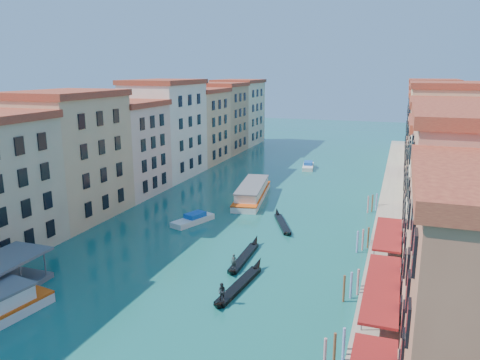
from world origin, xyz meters
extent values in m
cube|color=tan|center=(-26.00, 39.50, 9.50)|extent=(12.00, 17.00, 19.00)
cube|color=maroon|center=(-26.00, 39.50, 19.50)|extent=(12.80, 17.40, 1.00)
cube|color=#DBAA8F|center=(-26.00, 55.00, 8.25)|extent=(12.00, 14.00, 16.50)
cube|color=maroon|center=(-26.00, 55.00, 17.00)|extent=(12.80, 14.40, 1.00)
cube|color=beige|center=(-26.00, 71.00, 10.00)|extent=(12.00, 18.00, 20.00)
cube|color=maroon|center=(-26.00, 71.00, 20.50)|extent=(12.80, 18.40, 1.00)
cube|color=tan|center=(-26.00, 88.00, 8.75)|extent=(12.00, 16.00, 17.50)
cube|color=maroon|center=(-26.00, 88.00, 18.00)|extent=(12.80, 16.40, 1.00)
cube|color=tan|center=(-26.00, 103.50, 9.25)|extent=(12.00, 15.00, 18.50)
cube|color=maroon|center=(-26.00, 103.50, 19.00)|extent=(12.80, 15.40, 1.00)
cube|color=beige|center=(-26.00, 119.50, 9.50)|extent=(12.00, 17.00, 19.00)
cube|color=maroon|center=(-26.00, 119.50, 19.50)|extent=(12.80, 17.40, 1.00)
cube|color=beige|center=(30.00, 39.00, 8.25)|extent=(12.00, 14.00, 16.50)
cube|color=maroon|center=(30.00, 39.00, 17.00)|extent=(12.80, 14.40, 1.00)
cube|color=#A4644B|center=(30.00, 54.00, 9.00)|extent=(12.00, 16.00, 18.00)
cube|color=maroon|center=(30.00, 54.00, 18.50)|extent=(12.80, 16.40, 1.00)
cube|color=tan|center=(30.00, 71.00, 10.00)|extent=(12.00, 18.00, 20.00)
cube|color=maroon|center=(30.00, 71.00, 20.50)|extent=(12.80, 18.40, 1.00)
cube|color=#9A493D|center=(30.00, 87.50, 8.75)|extent=(12.00, 15.00, 17.50)
cube|color=maroon|center=(30.00, 87.50, 18.00)|extent=(12.80, 15.40, 1.00)
cube|color=#D3B783|center=(30.00, 103.00, 9.25)|extent=(12.00, 16.00, 18.50)
cube|color=maroon|center=(30.00, 103.00, 19.00)|extent=(12.80, 16.40, 1.00)
cube|color=tan|center=(30.00, 119.50, 9.75)|extent=(12.00, 17.00, 19.50)
cube|color=maroon|center=(30.00, 119.50, 20.00)|extent=(12.80, 17.40, 1.00)
cube|color=gray|center=(22.00, 65.00, 0.50)|extent=(4.00, 140.00, 1.00)
cube|color=maroon|center=(22.20, 23.50, 3.00)|extent=(3.20, 15.30, 0.25)
cylinder|color=#59595C|center=(20.80, 18.40, 1.50)|extent=(0.12, 0.12, 3.00)
cylinder|color=#59595C|center=(20.80, 28.60, 1.50)|extent=(0.12, 0.12, 3.00)
cube|color=maroon|center=(22.20, 39.00, 3.00)|extent=(3.20, 12.60, 0.25)
cylinder|color=#59595C|center=(20.80, 34.80, 1.50)|extent=(0.12, 0.12, 3.00)
cylinder|color=#59595C|center=(20.80, 43.20, 1.50)|extent=(0.12, 0.12, 3.00)
cylinder|color=brown|center=(18.50, 13.00, 1.30)|extent=(0.24, 0.24, 3.20)
cylinder|color=brown|center=(19.10, 14.00, 1.30)|extent=(0.24, 0.24, 3.20)
cylinder|color=brown|center=(19.70, 15.00, 1.30)|extent=(0.24, 0.24, 3.20)
cylinder|color=brown|center=(18.50, 25.00, 1.30)|extent=(0.24, 0.24, 3.20)
cylinder|color=brown|center=(19.10, 26.00, 1.30)|extent=(0.24, 0.24, 3.20)
cylinder|color=brown|center=(19.70, 27.00, 1.30)|extent=(0.24, 0.24, 3.20)
cylinder|color=brown|center=(18.50, 39.00, 1.30)|extent=(0.24, 0.24, 3.20)
cylinder|color=brown|center=(19.10, 40.00, 1.30)|extent=(0.24, 0.24, 3.20)
cylinder|color=brown|center=(19.70, 41.00, 1.30)|extent=(0.24, 0.24, 3.20)
cylinder|color=brown|center=(18.50, 57.00, 1.30)|extent=(0.24, 0.24, 3.20)
cylinder|color=brown|center=(19.10, 58.00, 1.30)|extent=(0.24, 0.24, 3.20)
cylinder|color=brown|center=(19.70, 59.00, 1.30)|extent=(0.24, 0.24, 3.20)
cube|color=silver|center=(-2.18, 59.05, 0.57)|extent=(7.08, 19.46, 1.14)
cube|color=silver|center=(-2.18, 59.05, 1.81)|extent=(6.04, 15.62, 1.52)
cube|color=#59595C|center=(-2.18, 59.05, 2.71)|extent=(6.40, 16.14, 0.24)
cube|color=#DF4B0D|center=(-2.18, 59.05, 1.09)|extent=(7.13, 19.46, 0.24)
cube|color=black|center=(5.39, 32.01, 0.23)|extent=(1.31, 9.32, 0.46)
cone|color=black|center=(5.29, 37.18, 0.62)|extent=(0.97, 2.09, 1.73)
cone|color=black|center=(5.49, 26.85, 0.52)|extent=(0.96, 1.73, 1.53)
imported|color=#293433|center=(5.46, 28.09, 1.30)|extent=(0.66, 0.44, 1.78)
cube|color=black|center=(7.37, 24.51, 0.24)|extent=(2.13, 9.75, 0.48)
cone|color=black|center=(7.90, 29.86, 0.65)|extent=(1.18, 2.25, 1.81)
cone|color=black|center=(6.85, 19.16, 0.54)|extent=(1.14, 1.87, 1.59)
imported|color=#2A2C30|center=(6.97, 20.44, 1.36)|extent=(0.97, 0.79, 1.86)
cube|color=black|center=(6.71, 46.26, 0.22)|extent=(4.61, 8.58, 0.45)
cone|color=black|center=(4.70, 50.78, 0.59)|extent=(1.62, 2.18, 1.66)
cone|color=black|center=(8.72, 41.74, 0.49)|extent=(1.48, 1.86, 1.46)
cube|color=silver|center=(-6.58, 42.74, 0.42)|extent=(4.75, 7.77, 0.85)
cube|color=#154FAB|center=(-6.40, 43.23, 1.17)|extent=(2.89, 3.64, 0.74)
cube|color=silver|center=(2.29, 88.86, 0.44)|extent=(3.49, 7.89, 0.87)
cube|color=#154FAB|center=(2.21, 89.40, 1.20)|extent=(2.42, 3.52, 0.76)
camera|label=1|loc=(22.86, -19.68, 23.20)|focal=35.00mm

